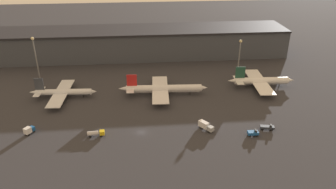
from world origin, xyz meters
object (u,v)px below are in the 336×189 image
Objects in this scene: airplane_1 at (163,89)px; service_vehicle_3 at (267,127)px; service_vehicle_1 at (96,133)px; service_vehicle_0 at (29,130)px; airplane_0 at (63,92)px; airplane_2 at (261,81)px; service_vehicle_4 at (205,126)px; service_vehicle_5 at (253,133)px.

service_vehicle_3 is at bearing -39.27° from airplane_1.
service_vehicle_0 is at bearing 166.13° from service_vehicle_1.
airplane_2 reaches higher than airplane_0.
airplane_1 is at bearing -27.40° from service_vehicle_0.
service_vehicle_3 is 0.86× the size of service_vehicle_4.
service_vehicle_4 is at bearing -25.97° from airplane_0.
service_vehicle_5 reaches higher than service_vehicle_3.
airplane_0 is at bearing 154.43° from service_vehicle_5.
airplane_0 reaches higher than service_vehicle_4.
service_vehicle_1 is at bearing -58.62° from airplane_0.
service_vehicle_4 is (47.53, 1.12, 0.38)m from service_vehicle_1.
service_vehicle_0 is at bearing -148.58° from airplane_1.
service_vehicle_4 reaches higher than service_vehicle_5.
service_vehicle_4 is 1.61× the size of service_vehicle_5.
service_vehicle_1 is at bearing 176.47° from service_vehicle_5.
service_vehicle_0 is 0.68× the size of service_vehicle_4.
airplane_1 is 49.11m from service_vehicle_1.
service_vehicle_4 is (-27.22, 2.54, 0.74)m from service_vehicle_3.
service_vehicle_5 is (95.92, -10.12, -0.51)m from service_vehicle_0.
service_vehicle_5 is (66.94, -5.49, -0.25)m from service_vehicle_1.
service_vehicle_0 is at bearing -129.45° from service_vehicle_4.
airplane_1 is at bearing 1.47° from airplane_0.
service_vehicle_3 is at bearing -19.97° from airplane_0.
service_vehicle_5 is (-7.80, -4.07, 0.12)m from service_vehicle_3.
service_vehicle_1 is 74.76m from service_vehicle_3.
airplane_2 is 5.90× the size of service_vehicle_3.
service_vehicle_3 is at bearing 47.86° from service_vehicle_4.
airplane_2 is 57.41m from service_vehicle_4.
service_vehicle_5 is (35.43, -43.11, -2.08)m from airplane_1.
airplane_1 is at bearing 45.26° from service_vehicle_1.
service_vehicle_5 is (88.10, -44.35, -1.65)m from airplane_0.
airplane_2 is at bearing 86.07° from service_vehicle_3.
airplane_0 is 4.78× the size of service_vehicle_4.
airplane_0 reaches higher than service_vehicle_5.
airplane_0 reaches higher than service_vehicle_1.
airplane_1 is 7.49× the size of service_vehicle_3.
airplane_1 is 55.73m from airplane_2.
airplane_2 is 45.91m from service_vehicle_3.
airplane_2 reaches higher than service_vehicle_1.
service_vehicle_0 reaches higher than service_vehicle_5.
service_vehicle_4 reaches higher than service_vehicle_1.
airplane_1 is 6.47× the size of service_vehicle_4.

